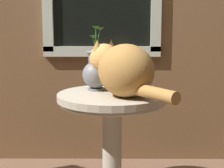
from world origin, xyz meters
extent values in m
cube|color=beige|center=(0.13, 0.78, 0.79)|extent=(0.81, 0.03, 0.07)
cylinder|color=#B2A893|center=(0.21, 0.18, 0.30)|extent=(0.10, 0.10, 0.55)
cylinder|color=#B2A893|center=(0.21, 0.18, 0.59)|extent=(0.58, 0.58, 0.03)
torus|color=#B2A893|center=(0.21, 0.18, 0.57)|extent=(0.55, 0.55, 0.02)
ellipsoid|color=#AD7A3D|center=(0.28, 0.09, 0.74)|extent=(0.39, 0.40, 0.26)
sphere|color=#E2A356|center=(0.16, 0.25, 0.79)|extent=(0.16, 0.16, 0.16)
cone|color=#AD7A3D|center=(0.20, 0.27, 0.86)|extent=(0.05, 0.05, 0.06)
cone|color=#AD7A3D|center=(0.13, 0.22, 0.86)|extent=(0.05, 0.05, 0.06)
cylinder|color=#AD7A3D|center=(0.40, -0.09, 0.66)|extent=(0.20, 0.26, 0.06)
cylinder|color=slate|center=(0.12, 0.27, 0.62)|extent=(0.09, 0.09, 0.01)
ellipsoid|color=slate|center=(0.12, 0.27, 0.70)|extent=(0.15, 0.15, 0.15)
cylinder|color=slate|center=(0.12, 0.27, 0.79)|extent=(0.08, 0.08, 0.07)
torus|color=slate|center=(0.12, 0.27, 0.82)|extent=(0.10, 0.10, 0.02)
cylinder|color=#2D662D|center=(0.13, 0.27, 0.88)|extent=(0.03, 0.01, 0.12)
cone|color=#2D662D|center=(0.14, 0.27, 0.94)|extent=(0.04, 0.04, 0.02)
cylinder|color=#2D662D|center=(0.12, 0.26, 0.89)|extent=(0.01, 0.03, 0.13)
cone|color=#2D662D|center=(0.12, 0.25, 0.95)|extent=(0.04, 0.04, 0.02)
cylinder|color=#2D662D|center=(0.11, 0.27, 0.86)|extent=(0.02, 0.01, 0.08)
cone|color=#2D662D|center=(0.11, 0.27, 0.90)|extent=(0.04, 0.04, 0.02)
camera|label=1|loc=(0.22, -1.59, 0.96)|focal=54.94mm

